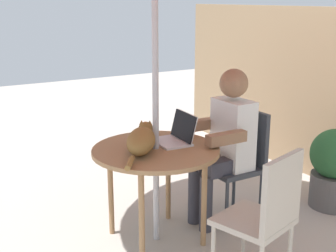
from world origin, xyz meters
TOP-DOWN VIEW (x-y plane):
  - ground_plane at (0.00, 0.00)m, footprint 14.00×14.00m
  - patio_table at (0.00, 0.00)m, footprint 0.91×0.91m
  - chair_occupied at (0.00, 0.77)m, footprint 0.40×0.40m
  - chair_empty at (0.87, 0.26)m, footprint 0.50×0.50m
  - person_seated at (0.00, 0.62)m, footprint 0.48×0.48m
  - laptop at (-0.05, 0.21)m, footprint 0.32×0.27m
  - cat at (0.01, -0.12)m, footprint 0.53×0.45m
  - potted_plant_near_fence at (0.27, 1.58)m, footprint 0.43×0.43m

SIDE VIEW (x-z plane):
  - ground_plane at x=0.00m, z-range 0.00..0.00m
  - potted_plant_near_fence at x=0.27m, z-range 0.01..0.70m
  - chair_occupied at x=0.00m, z-range 0.08..0.96m
  - chair_empty at x=0.87m, z-range 0.08..0.96m
  - patio_table at x=0.00m, z-range 0.29..1.00m
  - person_seated at x=0.00m, z-range 0.08..1.30m
  - laptop at x=-0.05m, z-range 0.67..0.88m
  - cat at x=0.01m, z-range 0.71..0.88m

